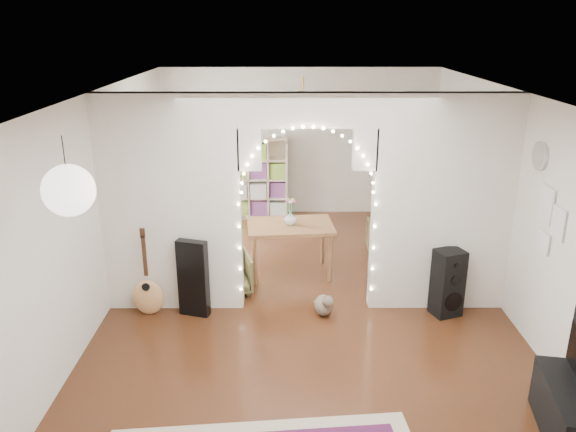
{
  "coord_description": "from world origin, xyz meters",
  "views": [
    {
      "loc": [
        -0.25,
        -6.48,
        3.46
      ],
      "look_at": [
        -0.23,
        0.3,
        1.11
      ],
      "focal_mm": 35.0,
      "sensor_mm": 36.0,
      "label": 1
    }
  ],
  "objects_px": {
    "floor_speaker": "(448,283)",
    "dining_chair_right": "(386,237)",
    "bookcase": "(249,178)",
    "media_console": "(570,414)",
    "dining_table": "(290,229)",
    "acoustic_guitar": "(147,283)",
    "dining_chair_left": "(229,273)"
  },
  "relations": [
    {
      "from": "floor_speaker",
      "to": "dining_chair_right",
      "type": "height_order",
      "value": "floor_speaker"
    },
    {
      "from": "floor_speaker",
      "to": "bookcase",
      "type": "relative_size",
      "value": 0.58
    },
    {
      "from": "media_console",
      "to": "bookcase",
      "type": "distance_m",
      "value": 6.77
    },
    {
      "from": "floor_speaker",
      "to": "dining_table",
      "type": "xyz_separation_m",
      "value": [
        -1.93,
        1.2,
        0.26
      ]
    },
    {
      "from": "floor_speaker",
      "to": "acoustic_guitar",
      "type": "bearing_deg",
      "value": 159.28
    },
    {
      "from": "media_console",
      "to": "dining_chair_left",
      "type": "distance_m",
      "value": 4.3
    },
    {
      "from": "dining_chair_right",
      "to": "bookcase",
      "type": "bearing_deg",
      "value": 143.65
    },
    {
      "from": "media_console",
      "to": "bookcase",
      "type": "relative_size",
      "value": 0.68
    },
    {
      "from": "dining_table",
      "to": "dining_chair_right",
      "type": "bearing_deg",
      "value": 21.81
    },
    {
      "from": "floor_speaker",
      "to": "dining_chair_left",
      "type": "xyz_separation_m",
      "value": [
        -2.76,
        0.62,
        -0.16
      ]
    },
    {
      "from": "media_console",
      "to": "dining_chair_right",
      "type": "bearing_deg",
      "value": 111.7
    },
    {
      "from": "dining_chair_left",
      "to": "dining_table",
      "type": "bearing_deg",
      "value": 20.14
    },
    {
      "from": "bookcase",
      "to": "dining_table",
      "type": "height_order",
      "value": "bookcase"
    },
    {
      "from": "media_console",
      "to": "dining_chair_right",
      "type": "height_order",
      "value": "dining_chair_right"
    },
    {
      "from": "bookcase",
      "to": "dining_table",
      "type": "relative_size",
      "value": 1.16
    },
    {
      "from": "dining_chair_left",
      "to": "dining_chair_right",
      "type": "height_order",
      "value": "dining_chair_left"
    },
    {
      "from": "media_console",
      "to": "floor_speaker",
      "type": "bearing_deg",
      "value": 111.58
    },
    {
      "from": "dining_chair_right",
      "to": "dining_chair_left",
      "type": "bearing_deg",
      "value": -148.02
    },
    {
      "from": "dining_table",
      "to": "dining_chair_right",
      "type": "relative_size",
      "value": 2.21
    },
    {
      "from": "bookcase",
      "to": "dining_chair_left",
      "type": "height_order",
      "value": "bookcase"
    },
    {
      "from": "dining_table",
      "to": "dining_chair_left",
      "type": "relative_size",
      "value": 2.17
    },
    {
      "from": "media_console",
      "to": "dining_table",
      "type": "bearing_deg",
      "value": 134.71
    },
    {
      "from": "media_console",
      "to": "dining_table",
      "type": "height_order",
      "value": "dining_table"
    },
    {
      "from": "floor_speaker",
      "to": "media_console",
      "type": "bearing_deg",
      "value": -98.84
    },
    {
      "from": "dining_table",
      "to": "dining_chair_right",
      "type": "distance_m",
      "value": 1.74
    },
    {
      "from": "bookcase",
      "to": "dining_chair_right",
      "type": "relative_size",
      "value": 2.56
    },
    {
      "from": "media_console",
      "to": "bookcase",
      "type": "bearing_deg",
      "value": 127.46
    },
    {
      "from": "acoustic_guitar",
      "to": "media_console",
      "type": "relative_size",
      "value": 0.97
    },
    {
      "from": "dining_table",
      "to": "acoustic_guitar",
      "type": "bearing_deg",
      "value": -151.1
    },
    {
      "from": "acoustic_guitar",
      "to": "dining_chair_right",
      "type": "relative_size",
      "value": 1.69
    },
    {
      "from": "acoustic_guitar",
      "to": "media_console",
      "type": "xyz_separation_m",
      "value": [
        4.16,
        -2.22,
        -0.17
      ]
    },
    {
      "from": "bookcase",
      "to": "dining_chair_left",
      "type": "xyz_separation_m",
      "value": [
        -0.08,
        -3.13,
        -0.47
      ]
    }
  ]
}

